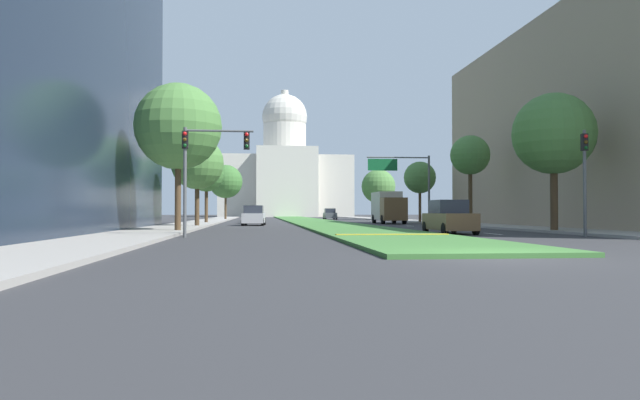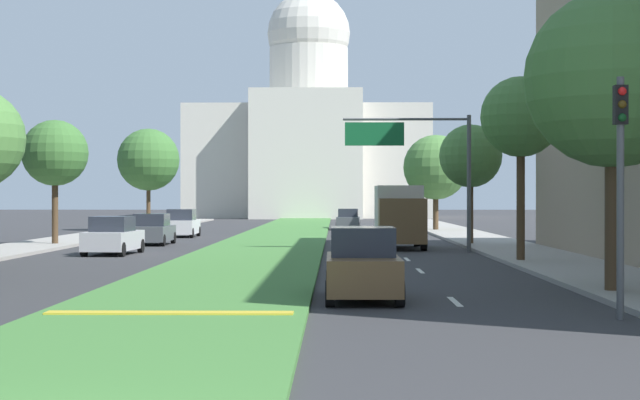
% 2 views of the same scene
% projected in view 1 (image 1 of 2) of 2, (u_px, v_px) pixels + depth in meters
% --- Properties ---
extents(ground_plane, '(272.89, 272.89, 0.00)m').
position_uv_depth(ground_plane, '(306.00, 221.00, 76.73)').
color(ground_plane, '#333335').
extents(grass_median, '(5.87, 111.64, 0.14)m').
position_uv_depth(grass_median, '(310.00, 221.00, 70.57)').
color(grass_median, '#427A38').
rests_on(grass_median, ground_plane).
extents(median_curb_nose, '(5.29, 0.50, 0.04)m').
position_uv_depth(median_curb_nose, '(392.00, 234.00, 27.04)').
color(median_curb_nose, gold).
rests_on(median_curb_nose, grass_median).
extents(lane_dashes_right, '(0.16, 35.42, 0.01)m').
position_uv_depth(lane_dashes_right, '(409.00, 226.00, 49.41)').
color(lane_dashes_right, silver).
rests_on(lane_dashes_right, ground_plane).
extents(sidewalk_left, '(4.00, 111.64, 0.15)m').
position_uv_depth(sidewalk_left, '(203.00, 222.00, 63.12)').
color(sidewalk_left, '#9E9991').
rests_on(sidewalk_left, ground_plane).
extents(sidewalk_right, '(4.00, 111.64, 0.15)m').
position_uv_depth(sidewalk_right, '(421.00, 222.00, 65.68)').
color(sidewalk_right, '#9E9991').
rests_on(sidewalk_right, ground_plane).
extents(capitol_building, '(30.34, 24.29, 30.16)m').
position_uv_depth(capitol_building, '(285.00, 176.00, 137.72)').
color(capitol_building, beige).
rests_on(capitol_building, ground_plane).
extents(traffic_light_near_left, '(3.34, 0.35, 5.20)m').
position_uv_depth(traffic_light_near_left, '(203.00, 157.00, 27.47)').
color(traffic_light_near_left, '#515456').
rests_on(traffic_light_near_left, ground_plane).
extents(traffic_light_near_right, '(0.28, 0.35, 5.20)m').
position_uv_depth(traffic_light_near_right, '(585.00, 169.00, 28.33)').
color(traffic_light_near_right, '#515456').
rests_on(traffic_light_near_right, ground_plane).
extents(overhead_guide_sign, '(6.05, 0.20, 6.50)m').
position_uv_depth(overhead_guide_sign, '(405.00, 175.00, 54.66)').
color(overhead_guide_sign, '#515456').
rests_on(overhead_guide_sign, ground_plane).
extents(street_tree_left_near, '(5.01, 5.01, 8.65)m').
position_uv_depth(street_tree_left_near, '(178.00, 127.00, 33.67)').
color(street_tree_left_near, '#4C3823').
rests_on(street_tree_left_near, ground_plane).
extents(street_tree_right_near, '(4.73, 4.73, 8.13)m').
position_uv_depth(street_tree_right_near, '(554.00, 134.00, 33.89)').
color(street_tree_right_near, '#4C3823').
rests_on(street_tree_right_near, ground_plane).
extents(street_tree_left_mid, '(4.06, 4.06, 6.98)m').
position_uv_depth(street_tree_left_mid, '(197.00, 163.00, 44.84)').
color(street_tree_left_mid, '#4C3823').
rests_on(street_tree_left_mid, ground_plane).
extents(street_tree_right_mid, '(3.19, 3.19, 7.38)m').
position_uv_depth(street_tree_right_mid, '(470.00, 156.00, 46.99)').
color(street_tree_right_mid, '#4C3823').
rests_on(street_tree_right_mid, ground_plane).
extents(street_tree_left_far, '(3.52, 3.52, 6.72)m').
position_uv_depth(street_tree_left_far, '(206.00, 175.00, 58.44)').
color(street_tree_left_far, '#4C3823').
rests_on(street_tree_left_far, ground_plane).
extents(street_tree_right_far, '(3.37, 3.37, 6.49)m').
position_uv_depth(street_tree_right_far, '(420.00, 178.00, 61.28)').
color(street_tree_right_far, '#4C3823').
rests_on(street_tree_right_far, ground_plane).
extents(street_tree_left_distant, '(4.76, 4.76, 7.86)m').
position_uv_depth(street_tree_left_distant, '(226.00, 182.00, 82.63)').
color(street_tree_left_distant, '#4C3823').
rests_on(street_tree_left_distant, ground_plane).
extents(street_tree_right_distant, '(4.91, 4.91, 7.32)m').
position_uv_depth(street_tree_right_distant, '(378.00, 186.00, 84.23)').
color(street_tree_right_distant, '#4C3823').
rests_on(street_tree_right_distant, ground_plane).
extents(sedan_lead_stopped, '(1.91, 4.31, 1.86)m').
position_uv_depth(sedan_lead_stopped, '(449.00, 218.00, 31.92)').
color(sedan_lead_stopped, brown).
rests_on(sedan_lead_stopped, ground_plane).
extents(sedan_midblock, '(2.13, 4.42, 1.75)m').
position_uv_depth(sedan_midblock, '(254.00, 216.00, 51.04)').
color(sedan_midblock, '#BCBCC1').
rests_on(sedan_midblock, ground_plane).
extents(sedan_distant, '(2.00, 4.25, 1.71)m').
position_uv_depth(sedan_distant, '(255.00, 216.00, 60.44)').
color(sedan_distant, '#4C5156').
rests_on(sedan_distant, ground_plane).
extents(sedan_far_horizon, '(1.94, 4.14, 1.82)m').
position_uv_depth(sedan_far_horizon, '(256.00, 214.00, 71.33)').
color(sedan_far_horizon, silver).
rests_on(sedan_far_horizon, ground_plane).
extents(sedan_very_far, '(2.00, 4.75, 1.67)m').
position_uv_depth(sedan_very_far, '(330.00, 214.00, 87.65)').
color(sedan_very_far, '#4C5156').
rests_on(sedan_very_far, ground_plane).
extents(box_truck_delivery, '(2.40, 6.40, 3.20)m').
position_uv_depth(box_truck_delivery, '(388.00, 207.00, 58.37)').
color(box_truck_delivery, brown).
rests_on(box_truck_delivery, ground_plane).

